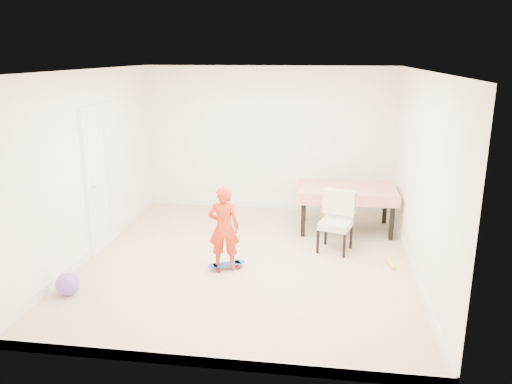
# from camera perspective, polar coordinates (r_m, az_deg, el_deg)

# --- Properties ---
(ground) EXTENTS (5.00, 5.00, 0.00)m
(ground) POSITION_cam_1_polar(r_m,az_deg,el_deg) (7.07, -1.04, -7.84)
(ground) COLOR tan
(ground) RESTS_ON ground
(ceiling) EXTENTS (4.50, 5.00, 0.04)m
(ceiling) POSITION_cam_1_polar(r_m,az_deg,el_deg) (6.49, -1.16, 13.55)
(ceiling) COLOR silver
(ceiling) RESTS_ON wall_back
(wall_back) EXTENTS (4.50, 0.04, 2.60)m
(wall_back) POSITION_cam_1_polar(r_m,az_deg,el_deg) (9.07, 1.42, 6.01)
(wall_back) COLOR white
(wall_back) RESTS_ON ground
(wall_front) EXTENTS (4.50, 0.04, 2.60)m
(wall_front) POSITION_cam_1_polar(r_m,az_deg,el_deg) (4.33, -6.37, -4.96)
(wall_front) COLOR white
(wall_front) RESTS_ON ground
(wall_left) EXTENTS (0.04, 5.00, 2.60)m
(wall_left) POSITION_cam_1_polar(r_m,az_deg,el_deg) (7.34, -18.56, 2.91)
(wall_left) COLOR white
(wall_left) RESTS_ON ground
(wall_right) EXTENTS (0.04, 5.00, 2.60)m
(wall_right) POSITION_cam_1_polar(r_m,az_deg,el_deg) (6.68, 18.15, 1.74)
(wall_right) COLOR white
(wall_right) RESTS_ON ground
(door) EXTENTS (0.11, 0.94, 2.11)m
(door) POSITION_cam_1_polar(r_m,az_deg,el_deg) (7.66, -17.35, 1.40)
(door) COLOR white
(door) RESTS_ON ground
(baseboard_back) EXTENTS (4.50, 0.02, 0.12)m
(baseboard_back) POSITION_cam_1_polar(r_m,az_deg,el_deg) (9.36, 1.38, -1.48)
(baseboard_back) COLOR white
(baseboard_back) RESTS_ON ground
(baseboard_front) EXTENTS (4.50, 0.02, 0.12)m
(baseboard_front) POSITION_cam_1_polar(r_m,az_deg,el_deg) (4.89, -5.94, -18.72)
(baseboard_front) COLOR white
(baseboard_front) RESTS_ON ground
(baseboard_left) EXTENTS (0.02, 5.00, 0.12)m
(baseboard_left) POSITION_cam_1_polar(r_m,az_deg,el_deg) (7.70, -17.83, -6.12)
(baseboard_left) COLOR white
(baseboard_left) RESTS_ON ground
(baseboard_right) EXTENTS (0.02, 5.00, 0.12)m
(baseboard_right) POSITION_cam_1_polar(r_m,az_deg,el_deg) (7.07, 17.38, -8.07)
(baseboard_right) COLOR white
(baseboard_right) RESTS_ON ground
(dining_table) EXTENTS (1.58, 1.02, 0.73)m
(dining_table) POSITION_cam_1_polar(r_m,az_deg,el_deg) (8.28, 10.22, -1.85)
(dining_table) COLOR #B30911
(dining_table) RESTS_ON ground
(dining_chair) EXTENTS (0.63, 0.68, 0.88)m
(dining_chair) POSITION_cam_1_polar(r_m,az_deg,el_deg) (7.34, 9.07, -3.44)
(dining_chair) COLOR white
(dining_chair) RESTS_ON ground
(skateboard) EXTENTS (0.53, 0.40, 0.08)m
(skateboard) POSITION_cam_1_polar(r_m,az_deg,el_deg) (6.81, -3.37, -8.45)
(skateboard) COLOR blue
(skateboard) RESTS_ON ground
(child) EXTENTS (0.44, 0.31, 1.13)m
(child) POSITION_cam_1_polar(r_m,az_deg,el_deg) (6.59, -3.69, -4.37)
(child) COLOR red
(child) RESTS_ON ground
(balloon) EXTENTS (0.28, 0.28, 0.28)m
(balloon) POSITION_cam_1_polar(r_m,az_deg,el_deg) (6.49, -20.75, -9.80)
(balloon) COLOR #7854CB
(balloon) RESTS_ON ground
(foam_toy) EXTENTS (0.11, 0.40, 0.06)m
(foam_toy) POSITION_cam_1_polar(r_m,az_deg,el_deg) (7.17, 15.12, -7.82)
(foam_toy) COLOR yellow
(foam_toy) RESTS_ON ground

